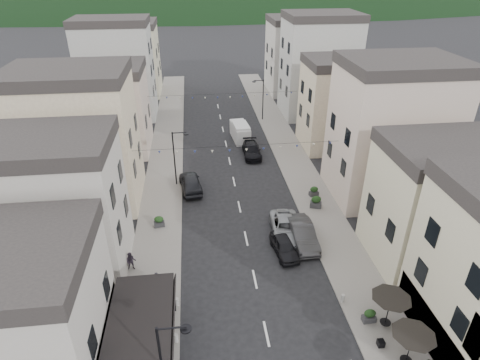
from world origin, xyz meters
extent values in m
cube|color=slate|center=(-7.50, 32.00, 0.06)|extent=(4.00, 76.00, 0.12)
cube|color=slate|center=(7.50, 32.00, 0.06)|extent=(4.00, 76.00, 0.12)
cube|color=black|center=(-7.50, 5.00, 3.20)|extent=(3.60, 7.50, 0.15)
cube|color=black|center=(-5.70, 5.00, 2.70)|extent=(0.34, 7.50, 0.99)
cylinder|color=black|center=(-5.80, 8.50, 1.60)|extent=(0.10, 0.10, 3.20)
cube|color=#B2ABA3|center=(-14.50, 14.00, 5.00)|extent=(10.00, 7.00, 10.00)
cube|color=#262323|center=(-14.50, 14.00, 10.50)|extent=(10.20, 7.14, 1.00)
cube|color=#BDAA8E|center=(-14.50, 24.00, 6.00)|extent=(10.00, 8.00, 12.00)
cube|color=#262323|center=(-14.50, 24.00, 12.50)|extent=(10.20, 8.16, 1.00)
cube|color=#C4AC9F|center=(-14.50, 36.00, 4.75)|extent=(10.00, 8.00, 9.50)
cube|color=#262323|center=(-14.50, 36.00, 10.00)|extent=(10.20, 8.16, 1.00)
cube|color=#9E9E99|center=(-14.50, 48.00, 6.50)|extent=(10.00, 7.00, 13.00)
cube|color=#262323|center=(-14.50, 48.00, 13.50)|extent=(10.20, 7.14, 1.00)
cube|color=beige|center=(-14.50, 60.00, 5.50)|extent=(10.00, 9.00, 11.00)
cube|color=#262323|center=(-14.50, 60.00, 11.50)|extent=(10.20, 9.18, 1.00)
cube|color=beige|center=(14.50, 12.00, 4.50)|extent=(10.00, 7.00, 9.00)
cube|color=#262323|center=(14.50, 12.00, 9.50)|extent=(10.20, 7.14, 1.00)
cube|color=#C4AC9F|center=(14.50, 22.00, 6.25)|extent=(10.00, 8.00, 12.50)
cube|color=#262323|center=(14.50, 22.00, 13.00)|extent=(10.20, 8.16, 1.00)
cube|color=#BDAA8E|center=(14.50, 34.00, 5.00)|extent=(10.00, 7.00, 10.00)
cube|color=#262323|center=(14.50, 34.00, 10.50)|extent=(10.20, 7.14, 1.00)
cube|color=#9E9E99|center=(14.50, 46.00, 6.75)|extent=(10.00, 8.00, 13.50)
cube|color=#262323|center=(14.50, 46.00, 14.00)|extent=(10.20, 8.16, 1.00)
cube|color=#B2ABA3|center=(14.50, 58.00, 5.75)|extent=(10.00, 9.00, 11.50)
cube|color=#262323|center=(14.50, 58.00, 12.00)|extent=(10.20, 9.18, 1.00)
cylinder|color=black|center=(7.70, 2.80, 1.27)|extent=(0.06, 0.06, 2.30)
cone|color=black|center=(7.70, 2.80, 2.37)|extent=(2.50, 2.50, 0.55)
cylinder|color=black|center=(7.70, 2.80, 0.49)|extent=(0.70, 0.70, 0.04)
cylinder|color=black|center=(7.70, 5.60, 1.27)|extent=(0.06, 0.06, 2.30)
cone|color=black|center=(7.70, 5.60, 2.37)|extent=(2.50, 2.50, 0.55)
cylinder|color=black|center=(7.70, 5.60, 0.49)|extent=(0.70, 0.70, 0.04)
cylinder|color=black|center=(-5.40, 2.00, 5.90)|extent=(1.40, 0.10, 0.10)
cylinder|color=black|center=(-4.75, 2.00, 5.75)|extent=(0.56, 0.56, 0.08)
cylinder|color=black|center=(-6.10, 26.00, 3.00)|extent=(0.14, 0.14, 6.00)
cylinder|color=black|center=(-5.40, 26.00, 5.90)|extent=(1.40, 0.10, 0.10)
cylinder|color=black|center=(-4.75, 26.00, 5.75)|extent=(0.56, 0.56, 0.08)
cylinder|color=black|center=(6.10, 44.00, 3.00)|extent=(0.14, 0.14, 6.00)
cylinder|color=black|center=(5.40, 44.00, 5.90)|extent=(1.40, 0.10, 0.10)
cylinder|color=black|center=(4.75, 44.00, 5.75)|extent=(0.56, 0.56, 0.08)
cylinder|color=gray|center=(-5.70, 6.00, 0.42)|extent=(0.26, 0.26, 0.60)
cylinder|color=gray|center=(-5.70, 9.00, 0.42)|extent=(0.26, 0.26, 0.60)
cylinder|color=gray|center=(5.70, 8.00, 0.42)|extent=(0.26, 0.26, 0.60)
cylinder|color=black|center=(0.00, 22.00, 6.00)|extent=(19.00, 0.02, 0.02)
cone|color=beige|center=(-8.71, 22.00, 5.81)|extent=(0.28, 0.28, 0.24)
cone|color=navy|center=(-7.12, 22.00, 5.73)|extent=(0.28, 0.28, 0.24)
cone|color=beige|center=(-5.54, 22.00, 5.65)|extent=(0.28, 0.28, 0.24)
cone|color=navy|center=(-3.96, 22.00, 5.58)|extent=(0.28, 0.28, 0.24)
cone|color=beige|center=(-2.38, 22.00, 5.54)|extent=(0.28, 0.28, 0.24)
cone|color=navy|center=(-0.79, 22.00, 5.51)|extent=(0.28, 0.28, 0.24)
cone|color=beige|center=(0.79, 22.00, 5.51)|extent=(0.28, 0.28, 0.24)
cone|color=navy|center=(2.38, 22.00, 5.54)|extent=(0.28, 0.28, 0.24)
cone|color=beige|center=(3.96, 22.00, 5.58)|extent=(0.28, 0.28, 0.24)
cone|color=navy|center=(5.54, 22.00, 5.65)|extent=(0.28, 0.28, 0.24)
cone|color=beige|center=(7.12, 22.00, 5.73)|extent=(0.28, 0.28, 0.24)
cone|color=navy|center=(8.71, 22.00, 5.81)|extent=(0.28, 0.28, 0.24)
cylinder|color=black|center=(0.00, 38.00, 6.00)|extent=(19.00, 0.02, 0.02)
cone|color=beige|center=(-8.71, 38.00, 5.81)|extent=(0.28, 0.28, 0.24)
cone|color=navy|center=(-7.12, 38.00, 5.73)|extent=(0.28, 0.28, 0.24)
cone|color=beige|center=(-5.54, 38.00, 5.65)|extent=(0.28, 0.28, 0.24)
cone|color=navy|center=(-3.96, 38.00, 5.58)|extent=(0.28, 0.28, 0.24)
cone|color=beige|center=(-2.38, 38.00, 5.54)|extent=(0.28, 0.28, 0.24)
cone|color=navy|center=(-0.79, 38.00, 5.51)|extent=(0.28, 0.28, 0.24)
cone|color=beige|center=(0.79, 38.00, 5.51)|extent=(0.28, 0.28, 0.24)
cone|color=navy|center=(2.38, 38.00, 5.54)|extent=(0.28, 0.28, 0.24)
cone|color=beige|center=(3.96, 38.00, 5.58)|extent=(0.28, 0.28, 0.24)
cone|color=navy|center=(5.54, 38.00, 5.65)|extent=(0.28, 0.28, 0.24)
cone|color=beige|center=(7.12, 38.00, 5.73)|extent=(0.28, 0.28, 0.24)
cone|color=navy|center=(8.71, 38.00, 5.81)|extent=(0.28, 0.28, 0.24)
imported|color=black|center=(2.80, 13.73, 0.68)|extent=(2.07, 4.13, 1.35)
imported|color=#2D2D2F|center=(4.60, 14.98, 0.85)|extent=(1.92, 5.21, 1.70)
imported|color=#93969B|center=(3.46, 16.13, 0.73)|extent=(2.85, 5.46, 1.47)
imported|color=black|center=(2.80, 32.13, 0.72)|extent=(2.11, 4.99, 1.44)
imported|color=black|center=(-4.60, 24.81, 0.85)|extent=(2.66, 5.21, 1.70)
cube|color=silver|center=(1.99, 37.37, 0.99)|extent=(2.31, 4.90, 1.98)
cube|color=silver|center=(2.05, 36.78, 2.03)|extent=(2.11, 3.32, 0.49)
cylinder|color=black|center=(1.37, 35.52, 0.35)|extent=(0.31, 0.71, 0.69)
cylinder|color=black|center=(2.94, 35.67, 0.35)|extent=(0.31, 0.71, 0.69)
cylinder|color=black|center=(1.04, 39.07, 0.35)|extent=(0.31, 0.71, 0.69)
cylinder|color=black|center=(2.62, 39.22, 0.35)|extent=(0.31, 0.71, 0.69)
imported|color=black|center=(-7.07, 10.65, 0.88)|extent=(0.67, 0.61, 1.53)
imported|color=black|center=(-9.20, 13.05, 0.90)|extent=(0.78, 0.62, 1.56)
cube|color=#303133|center=(-8.14, 5.55, 0.41)|extent=(1.23, 0.80, 0.57)
ellipsoid|color=black|center=(-8.14, 5.55, 1.04)|extent=(1.01, 0.64, 0.73)
cube|color=#28282A|center=(-7.45, 18.51, 0.35)|extent=(0.98, 0.62, 0.46)
ellipsoid|color=black|center=(-7.45, 18.51, 0.86)|extent=(0.82, 0.52, 0.59)
cube|color=#323234|center=(6.83, 6.13, 0.34)|extent=(0.91, 0.54, 0.44)
ellipsoid|color=black|center=(6.83, 6.13, 0.83)|extent=(0.78, 0.49, 0.57)
cube|color=#323335|center=(7.22, 19.93, 0.39)|extent=(1.21, 0.90, 0.54)
ellipsoid|color=black|center=(7.22, 19.93, 0.98)|extent=(0.95, 0.60, 0.69)
cube|color=#2D2C2F|center=(7.63, 22.03, 0.35)|extent=(0.99, 0.67, 0.45)
ellipsoid|color=black|center=(7.63, 22.03, 0.85)|extent=(0.80, 0.51, 0.58)
camera|label=1|loc=(-3.73, -11.27, 21.08)|focal=30.00mm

